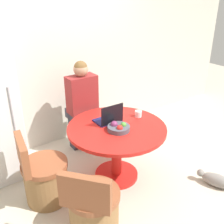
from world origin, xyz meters
name	(u,v)px	position (x,y,z in m)	size (l,w,h in m)	color
ground_plane	(117,185)	(0.00, 0.00, 0.00)	(12.00, 12.00, 0.00)	beige
wall_back	(60,58)	(0.00, 1.44, 1.30)	(7.00, 0.06, 2.60)	beige
dining_table	(117,140)	(0.09, 0.15, 0.53)	(1.17, 1.17, 0.72)	red
chair_near_left_corner	(93,211)	(-0.59, -0.44, 0.29)	(0.58, 0.58, 0.83)	olive
chair_left_side	(45,178)	(-0.80, 0.27, 0.29)	(0.52, 0.51, 0.83)	olive
person_seated	(81,104)	(0.06, 0.96, 0.74)	(0.40, 0.37, 1.35)	#2D2D38
laptop	(109,118)	(0.08, 0.29, 0.78)	(0.30, 0.23, 0.25)	#141947
fruit_bowl	(119,128)	(0.06, 0.06, 0.76)	(0.26, 0.26, 0.10)	#4C4C56
coffee_cup	(138,114)	(0.47, 0.21, 0.76)	(0.08, 0.08, 0.08)	white
cat	(216,180)	(0.99, -0.69, 0.08)	(0.29, 0.47, 0.16)	gray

